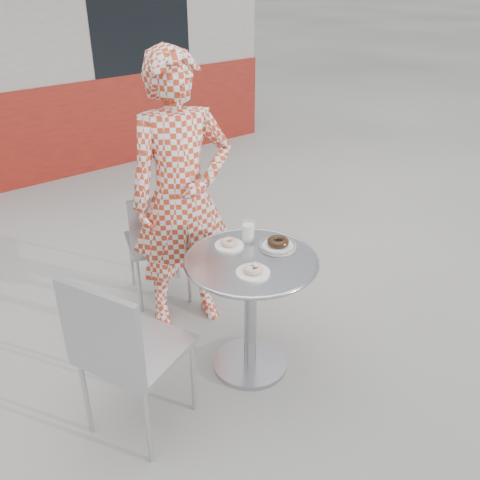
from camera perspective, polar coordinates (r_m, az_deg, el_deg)
ground at (r=3.36m, az=0.64°, el=-12.75°), size 60.00×60.00×0.00m
bistro_table at (r=2.99m, az=1.16°, el=-5.06°), size 0.74×0.74×0.75m
chair_far at (r=3.84m, az=-8.59°, el=-2.51°), size 0.51×0.52×0.85m
chair_left at (r=2.86m, az=-10.81°, el=-14.46°), size 0.60×0.60×0.95m
seated_person at (r=3.31m, az=-6.26°, el=4.62°), size 0.74×0.59×1.78m
plate_far at (r=3.01m, az=-1.16°, el=-0.40°), size 0.17×0.17×0.04m
plate_near at (r=2.76m, az=1.40°, el=-3.29°), size 0.18×0.18×0.05m
plate_checker at (r=3.01m, az=4.07°, el=-0.47°), size 0.21×0.21×0.06m
milk_cup at (r=3.05m, az=0.88°, el=0.88°), size 0.08×0.08×0.12m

